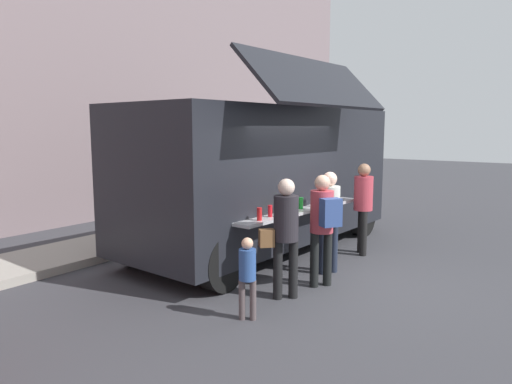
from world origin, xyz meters
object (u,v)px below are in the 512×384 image
at_px(food_truck_main, 264,173).
at_px(customer_front_ordering, 329,213).
at_px(child_near_queue, 247,271).
at_px(customer_extra_browsing, 363,201).
at_px(trash_bin, 278,193).
at_px(customer_rear_waiting, 285,228).
at_px(customer_mid_with_backpack, 323,219).

distance_m(food_truck_main, customer_front_ordering, 2.00).
bearing_deg(child_near_queue, customer_front_ordering, -30.17).
bearing_deg(customer_extra_browsing, child_near_queue, 57.61).
relative_size(trash_bin, child_near_queue, 0.96).
height_order(customer_extra_browsing, child_near_queue, customer_extra_browsing).
bearing_deg(food_truck_main, customer_rear_waiting, -136.39).
bearing_deg(customer_front_ordering, trash_bin, -23.98).
height_order(customer_rear_waiting, customer_extra_browsing, customer_extra_browsing).
relative_size(customer_front_ordering, customer_extra_browsing, 0.97).
bearing_deg(food_truck_main, customer_extra_browsing, -62.84).
relative_size(food_truck_main, customer_extra_browsing, 3.51).
height_order(food_truck_main, customer_rear_waiting, food_truck_main).
bearing_deg(food_truck_main, child_near_queue, -145.82).
bearing_deg(customer_extra_browsing, customer_front_ordering, 57.23).
xyz_separation_m(food_truck_main, customer_mid_with_backpack, (-1.37, -2.06, -0.49)).
height_order(customer_mid_with_backpack, child_near_queue, customer_mid_with_backpack).
bearing_deg(trash_bin, customer_front_ordering, -138.92).
height_order(trash_bin, customer_extra_browsing, customer_extra_browsing).
height_order(customer_front_ordering, customer_mid_with_backpack, customer_mid_with_backpack).
relative_size(customer_front_ordering, child_near_queue, 1.60).
distance_m(food_truck_main, child_near_queue, 3.71).
height_order(customer_front_ordering, customer_extra_browsing, customer_extra_browsing).
relative_size(food_truck_main, trash_bin, 6.00).
bearing_deg(child_near_queue, trash_bin, -1.39).
xyz_separation_m(customer_front_ordering, customer_extra_browsing, (1.49, 0.03, 0.03)).
height_order(food_truck_main, customer_front_ordering, food_truck_main).
relative_size(customer_rear_waiting, customer_extra_browsing, 0.98).
distance_m(customer_front_ordering, customer_extra_browsing, 1.49).
bearing_deg(child_near_queue, customer_rear_waiting, -30.13).
bearing_deg(trash_bin, food_truck_main, -150.27).
xyz_separation_m(food_truck_main, customer_front_ordering, (-0.67, -1.81, -0.53)).
height_order(food_truck_main, child_near_queue, food_truck_main).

